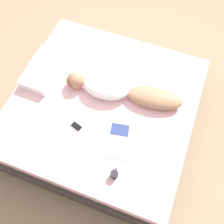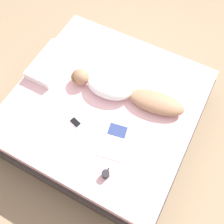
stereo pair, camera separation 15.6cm
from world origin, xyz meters
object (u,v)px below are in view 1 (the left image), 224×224
Objects in this scene: open_magazine at (118,139)px; cell_phone at (76,127)px; person at (119,90)px; coffee_mug at (114,174)px.

cell_phone is at bearing 82.91° from open_magazine.
person is 8.44× the size of cell_phone.
open_magazine is at bearing 14.56° from coffee_mug.
person is at bearing 9.45° from open_magazine.
cell_phone is (-0.03, 0.45, 0.00)m from open_magazine.
person is 0.59m from cell_phone.
coffee_mug is at bearing -169.28° from person.
person is 0.54m from open_magazine.
cell_phone is at bearing 146.11° from person.
coffee_mug is 0.63m from cell_phone.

